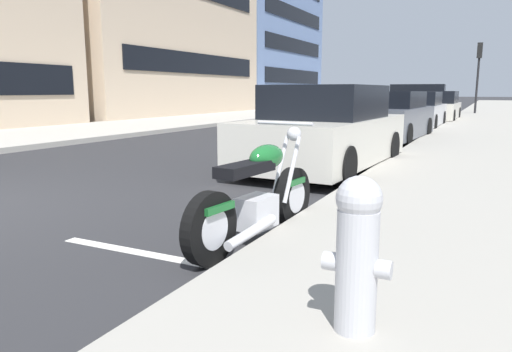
# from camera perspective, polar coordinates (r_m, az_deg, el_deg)

# --- Properties ---
(sidewalk_near_curb) EXTENTS (120.00, 4.40, 0.14)m
(sidewalk_near_curb) POSITION_cam_1_polar(r_m,az_deg,el_deg) (15.19, 27.95, 3.95)
(sidewalk_near_curb) COLOR gray
(sidewalk_near_curb) RESTS_ON ground
(sidewalk_far_curb) EXTENTS (120.00, 5.00, 0.14)m
(sidewalk_far_curb) POSITION_cam_1_polar(r_m,az_deg,el_deg) (19.58, -13.08, 6.00)
(sidewalk_far_curb) COLOR #ADA89E
(sidewalk_far_curb) RESTS_ON ground
(parking_stall_stripe) EXTENTS (0.12, 2.20, 0.01)m
(parking_stall_stripe) POSITION_cam_1_polar(r_m,az_deg,el_deg) (4.20, -11.18, -9.48)
(parking_stall_stripe) COLOR silver
(parking_stall_stripe) RESTS_ON ground
(parked_motorcycle) EXTENTS (2.03, 0.62, 1.11)m
(parked_motorcycle) POSITION_cam_1_polar(r_m,az_deg,el_deg) (4.42, 0.25, -2.67)
(parked_motorcycle) COLOR black
(parked_motorcycle) RESTS_ON ground
(parked_car_behind_motorcycle) EXTENTS (4.28, 2.08, 1.51)m
(parked_car_behind_motorcycle) POSITION_cam_1_polar(r_m,az_deg,el_deg) (8.63, 8.33, 5.39)
(parked_car_behind_motorcycle) COLOR beige
(parked_car_behind_motorcycle) RESTS_ON ground
(parked_car_far_down_curb) EXTENTS (4.33, 2.02, 1.40)m
(parked_car_far_down_curb) POSITION_cam_1_polar(r_m,az_deg,el_deg) (13.97, 15.59, 6.81)
(parked_car_far_down_curb) COLOR #4C515B
(parked_car_far_down_curb) RESTS_ON ground
(parked_car_mid_block) EXTENTS (4.44, 1.91, 1.38)m
(parked_car_mid_block) POSITION_cam_1_polar(r_m,az_deg,el_deg) (19.06, 18.57, 7.41)
(parked_car_mid_block) COLOR silver
(parked_car_mid_block) RESTS_ON ground
(parked_car_second_in_row) EXTENTS (4.62, 1.97, 1.41)m
(parked_car_second_in_row) POSITION_cam_1_polar(r_m,az_deg,el_deg) (24.04, 20.83, 7.75)
(parked_car_second_in_row) COLOR beige
(parked_car_second_in_row) RESTS_ON ground
(crossing_truck) EXTENTS (2.26, 5.51, 1.92)m
(crossing_truck) POSITION_cam_1_polar(r_m,az_deg,el_deg) (39.12, 18.82, 9.03)
(crossing_truck) COLOR #B7B7BC
(crossing_truck) RESTS_ON ground
(fire_hydrant) EXTENTS (0.24, 0.36, 0.84)m
(fire_hydrant) POSITION_cam_1_polar(r_m,az_deg,el_deg) (2.56, 12.06, -8.72)
(fire_hydrant) COLOR #B7B7BC
(fire_hydrant) RESTS_ON sidewalk_near_curb
(traffic_signal_near_corner) EXTENTS (0.36, 0.28, 3.97)m
(traffic_signal_near_corner) POSITION_cam_1_polar(r_m,az_deg,el_deg) (30.66, 25.20, 12.23)
(traffic_signal_near_corner) COLOR black
(traffic_signal_near_corner) RESTS_ON sidewalk_near_curb
(townhouse_mid_block) EXTENTS (14.47, 10.05, 13.13)m
(townhouse_mid_block) POSITION_cam_1_polar(r_m,az_deg,el_deg) (30.40, -15.46, 19.59)
(townhouse_mid_block) COLOR beige
(townhouse_mid_block) RESTS_ON ground
(townhouse_behind_pole) EXTENTS (13.60, 11.84, 11.74)m
(townhouse_behind_pole) POSITION_cam_1_polar(r_m,az_deg,el_deg) (42.44, -3.00, 16.19)
(townhouse_behind_pole) COLOR #6B84B2
(townhouse_behind_pole) RESTS_ON ground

